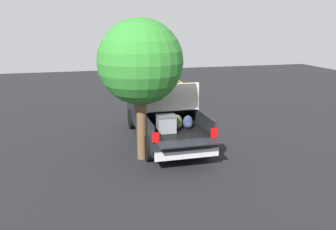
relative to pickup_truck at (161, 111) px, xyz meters
name	(u,v)px	position (x,y,z in m)	size (l,w,h in m)	color
ground_plane	(164,140)	(-0.37, 0.00, -0.98)	(40.00, 40.00, 0.00)	black
pickup_truck	(161,111)	(0.00, 0.00, 0.00)	(6.05, 2.06, 2.23)	black
tree_background	(140,63)	(-1.92, 1.08, 2.04)	(2.55, 2.55, 4.32)	brown
trash_can	(152,104)	(3.24, -0.30, -0.49)	(0.60, 0.60, 0.98)	#3F4C66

